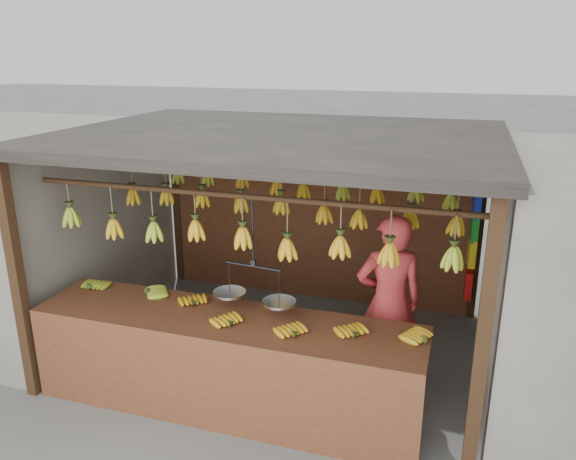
% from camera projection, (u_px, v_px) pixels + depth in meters
% --- Properties ---
extents(ground, '(80.00, 80.00, 0.00)m').
position_uv_depth(ground, '(280.00, 349.00, 6.22)').
color(ground, '#5B5B57').
extents(stall, '(4.30, 3.30, 2.40)m').
position_uv_depth(stall, '(289.00, 169.00, 5.91)').
color(stall, black).
rests_on(stall, ground).
extents(neighbor_left, '(3.00, 3.00, 2.30)m').
position_uv_depth(neighbor_left, '(3.00, 221.00, 6.91)').
color(neighbor_left, slate).
rests_on(neighbor_left, ground).
extents(counter, '(3.65, 0.81, 0.96)m').
position_uv_depth(counter, '(221.00, 344.00, 4.93)').
color(counter, '#572E1A').
rests_on(counter, ground).
extents(hanging_bananas, '(3.62, 2.25, 0.39)m').
position_uv_depth(hanging_bananas, '(279.00, 209.00, 5.72)').
color(hanging_bananas, '#92A523').
rests_on(hanging_bananas, ground).
extents(balance_scale, '(0.78, 0.34, 0.93)m').
position_uv_depth(balance_scale, '(254.00, 293.00, 4.94)').
color(balance_scale, black).
rests_on(balance_scale, ground).
extents(vendor, '(0.74, 0.61, 1.75)m').
position_uv_depth(vendor, '(389.00, 303.00, 5.33)').
color(vendor, '#BF3333').
rests_on(vendor, ground).
extents(bag_bundles, '(0.08, 0.26, 1.34)m').
position_uv_depth(bag_bundles, '(473.00, 242.00, 6.57)').
color(bag_bundles, '#1426BF').
rests_on(bag_bundles, ground).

